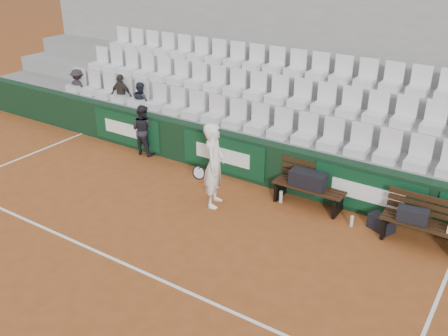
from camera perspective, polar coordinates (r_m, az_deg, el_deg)
ground at (r=9.07m, az=-12.64°, el=-10.06°), size 80.00×80.00×0.00m
court_baseline at (r=9.07m, az=-12.64°, el=-10.04°), size 18.00×0.06×0.01m
back_barrier at (r=11.49m, az=1.44°, el=1.41°), size 18.00×0.34×1.00m
grandstand_tier_front at (r=12.02m, az=2.76°, el=2.50°), size 18.00×0.95×1.00m
grandstand_tier_mid at (r=12.71m, az=4.98°, el=4.82°), size 18.00×0.95×1.45m
grandstand_tier_back at (r=13.44m, az=6.97°, el=6.89°), size 18.00×0.95×1.90m
grandstand_rear_wall at (r=13.65m, az=8.47°, el=12.55°), size 18.00×0.30×4.40m
seat_row_front at (r=11.59m, az=2.40°, el=5.94°), size 11.90×0.44×0.63m
seat_row_mid at (r=12.24m, az=4.76°, el=9.15°), size 11.90×0.44×0.63m
seat_row_back at (r=12.94m, az=6.91°, el=12.01°), size 11.90×0.44×0.63m
bench_left at (r=10.48m, az=9.63°, el=-3.16°), size 1.50×0.56×0.45m
bench_right at (r=9.77m, az=21.72°, el=-7.03°), size 1.50×0.56×0.45m
sports_bag_left at (r=10.29m, az=9.58°, el=-1.29°), size 0.75×0.32×0.32m
sports_bag_right at (r=9.59m, az=20.75°, el=-5.07°), size 0.56×0.31×0.25m
sports_bag_ground at (r=10.02m, az=17.55°, el=-6.03°), size 0.55×0.45×0.29m
water_bottle_near at (r=10.56m, az=6.52°, el=-3.28°), size 0.07×0.07×0.26m
water_bottle_far at (r=9.99m, az=14.39°, el=-5.92°), size 0.06×0.06×0.22m
tennis_player at (r=10.09m, az=-1.11°, el=0.31°), size 0.81×0.76×1.79m
ball_kid at (r=12.77m, az=-9.24°, el=4.33°), size 0.64×0.51×1.30m
spectator_a at (r=15.12m, az=-16.51°, el=10.45°), size 0.72×0.46×1.07m
spectator_b at (r=13.88m, az=-11.77°, el=9.90°), size 0.71×0.35×1.17m
spectator_c at (r=13.43m, az=-9.58°, el=9.32°), size 0.62×0.55×1.06m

